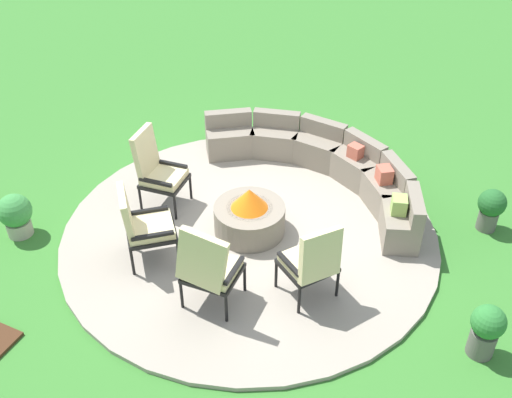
{
  "coord_description": "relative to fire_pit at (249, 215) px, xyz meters",
  "views": [
    {
      "loc": [
        2.7,
        -5.55,
        5.16
      ],
      "look_at": [
        0.0,
        0.2,
        0.45
      ],
      "focal_mm": 42.25,
      "sensor_mm": 36.0,
      "label": 1
    }
  ],
  "objects": [
    {
      "name": "potted_plant_2",
      "position": [
        -2.77,
        -1.29,
        0.01
      ],
      "size": [
        0.44,
        0.44,
        0.61
      ],
      "color": "#A89E8E",
      "rests_on": "ground_plane"
    },
    {
      "name": "lounge_chair_front_right",
      "position": [
        -0.94,
        -1.03,
        0.29
      ],
      "size": [
        0.81,
        0.82,
        1.05
      ],
      "rotation": [
        0.0,
        0.0,
        5.42
      ],
      "color": "black",
      "rests_on": "patio_circle"
    },
    {
      "name": "lounge_chair_front_left",
      "position": [
        -1.4,
        0.01,
        0.32
      ],
      "size": [
        0.64,
        0.58,
        1.14
      ],
      "rotation": [
        0.0,
        0.0,
        4.81
      ],
      "color": "black",
      "rests_on": "patio_circle"
    },
    {
      "name": "potted_plant_0",
      "position": [
        2.83,
        1.47,
        0.03
      ],
      "size": [
        0.37,
        0.37,
        0.61
      ],
      "color": "#605B56",
      "rests_on": "ground_plane"
    },
    {
      "name": "potted_plant_1",
      "position": [
        3.07,
        -0.73,
        0.05
      ],
      "size": [
        0.36,
        0.36,
        0.66
      ],
      "color": "#605B56",
      "rests_on": "ground_plane"
    },
    {
      "name": "patio_circle",
      "position": [
        0.0,
        0.0,
        -0.29
      ],
      "size": [
        4.95,
        4.95,
        0.06
      ],
      "primitive_type": "cylinder",
      "color": "#9E9384",
      "rests_on": "ground_plane"
    },
    {
      "name": "lounge_chair_back_right",
      "position": [
        1.15,
        -0.77,
        0.29
      ],
      "size": [
        0.75,
        0.78,
        1.04
      ],
      "rotation": [
        0.0,
        0.0,
        7.25
      ],
      "color": "black",
      "rests_on": "patio_circle"
    },
    {
      "name": "lounge_chair_back_left",
      "position": [
        0.17,
        -1.39,
        0.33
      ],
      "size": [
        0.65,
        0.58,
        1.18
      ],
      "rotation": [
        0.0,
        0.0,
        6.33
      ],
      "color": "black",
      "rests_on": "patio_circle"
    },
    {
      "name": "ground_plane",
      "position": [
        0.0,
        0.0,
        -0.32
      ],
      "size": [
        24.0,
        24.0,
        0.0
      ],
      "primitive_type": "plane",
      "color": "#387A2D"
    },
    {
      "name": "fire_pit",
      "position": [
        0.0,
        0.0,
        0.0
      ],
      "size": [
        0.93,
        0.93,
        0.67
      ],
      "color": "gray",
      "rests_on": "patio_circle"
    },
    {
      "name": "curved_stone_bench",
      "position": [
        0.5,
        1.52,
        0.02
      ],
      "size": [
        3.68,
        1.93,
        0.68
      ],
      "color": "gray",
      "rests_on": "patio_circle"
    }
  ]
}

